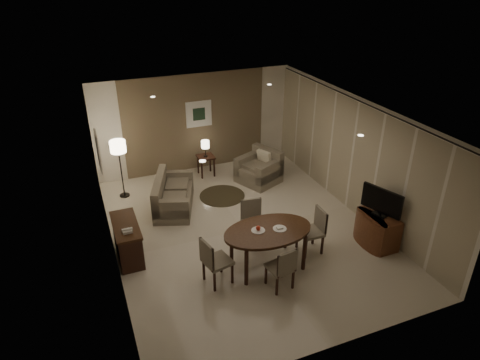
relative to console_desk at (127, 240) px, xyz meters
name	(u,v)px	position (x,y,z in m)	size (l,w,h in m)	color
room_shell	(237,168)	(2.49, 0.40, 0.98)	(5.50, 7.00, 2.70)	beige
taupe_accent	(195,123)	(2.49, 3.48, 0.98)	(3.96, 0.03, 2.70)	brown
curtain_wall	(352,157)	(5.17, 0.00, 0.95)	(0.08, 6.70, 2.58)	#C2B797
curtain_rod	(359,101)	(5.17, 0.00, 2.27)	(0.03, 0.03, 6.80)	black
art_back_frame	(199,114)	(2.59, 3.46, 1.23)	(0.72, 0.03, 0.72)	silver
art_back_canvas	(199,114)	(2.59, 3.44, 1.23)	(0.34, 0.01, 0.34)	#1D3420
art_left_frame	(98,151)	(-0.23, 1.20, 1.48)	(0.03, 0.60, 0.80)	silver
art_left_canvas	(99,151)	(-0.21, 1.20, 1.48)	(0.01, 0.46, 0.64)	gray
downlight_nl	(202,161)	(1.09, -1.80, 2.31)	(0.10, 0.10, 0.01)	white
downlight_nr	(361,135)	(3.89, -1.80, 2.31)	(0.10, 0.10, 0.01)	white
downlight_fl	(153,97)	(1.09, 1.80, 2.31)	(0.10, 0.10, 0.01)	white
downlight_fr	(269,85)	(3.89, 1.80, 2.31)	(0.10, 0.10, 0.01)	white
console_desk	(127,240)	(0.00, 0.00, 0.00)	(0.48, 1.20, 0.75)	#462B16
telephone	(127,230)	(0.00, -0.30, 0.43)	(0.20, 0.14, 0.09)	white
tv_cabinet	(378,229)	(4.89, -1.50, -0.03)	(0.48, 0.90, 0.70)	brown
flat_tv	(382,201)	(4.87, -1.50, 0.65)	(0.06, 0.88, 0.60)	black
dining_table	(267,248)	(2.46, -1.30, 0.03)	(1.73, 1.08, 0.81)	#462B16
chair_near	(280,267)	(2.40, -1.94, 0.06)	(0.42, 0.42, 0.88)	gray
chair_far	(254,224)	(2.50, -0.52, 0.10)	(0.46, 0.46, 0.94)	gray
chair_left	(218,261)	(1.41, -1.40, 0.10)	(0.46, 0.46, 0.95)	gray
chair_right	(310,231)	(3.45, -1.20, 0.09)	(0.45, 0.45, 0.94)	gray
plate_a	(258,230)	(2.28, -1.25, 0.44)	(0.26, 0.26, 0.02)	white
plate_b	(280,229)	(2.68, -1.35, 0.44)	(0.26, 0.26, 0.02)	white
fruit_apple	(258,228)	(2.28, -1.25, 0.50)	(0.09, 0.09, 0.09)	red
napkin	(280,228)	(2.68, -1.35, 0.47)	(0.12, 0.08, 0.03)	white
round_rug	(222,196)	(2.58, 1.63, -0.37)	(1.15, 1.15, 0.01)	#3F3923
sofa	(174,193)	(1.32, 1.53, 0.01)	(0.83, 1.65, 0.78)	gray
armchair	(259,167)	(3.75, 2.00, 0.06)	(0.98, 0.92, 0.87)	gray
side_table	(206,166)	(2.58, 2.93, -0.09)	(0.44, 0.44, 0.57)	#321910
table_lamp	(205,148)	(2.58, 2.93, 0.44)	(0.22, 0.22, 0.50)	#FFEAC1
floor_lamp	(121,169)	(0.28, 2.56, 0.37)	(0.38, 0.38, 1.49)	#FFE5B7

